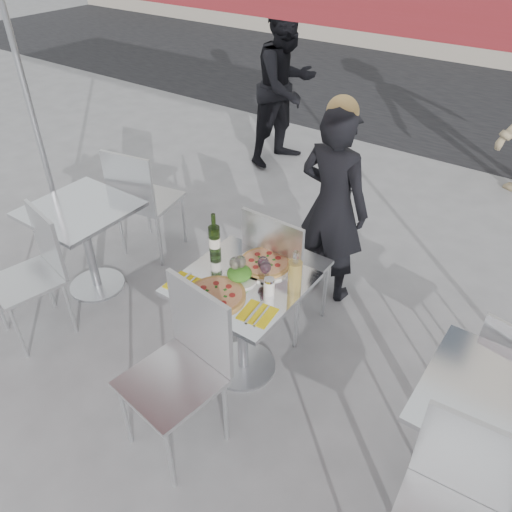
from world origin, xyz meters
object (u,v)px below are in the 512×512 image
Objects in this scene: main_table at (242,308)px; napkin_right at (257,313)px; pizza_near at (216,295)px; side_chair_lfar at (141,195)px; napkin_left at (183,283)px; salad_plate at (240,274)px; wine_bottle at (214,239)px; wineglass_white_a at (235,264)px; wineglass_red_a at (265,268)px; pedestrian_a at (286,86)px; woman_diner at (333,207)px; wineglass_red_b at (263,263)px; wineglass_white_b at (240,263)px; chair_far at (281,263)px; side_chair_lnear at (36,265)px; carafe at (295,277)px; chair_near at (185,359)px; side_table_right at (492,429)px; pizza_far at (265,263)px; side_chair_rnear at (455,502)px; sugar_shaker at (269,286)px; side_table_left at (85,231)px.

napkin_right is at bearing -36.00° from main_table.
pizza_near is at bearing 177.26° from napkin_right.
napkin_left is (1.21, -0.79, 0.15)m from side_chair_lfar.
wine_bottle is (-0.29, 0.12, 0.08)m from salad_plate.
wineglass_white_a reaches higher than napkin_right.
pedestrian_a is at bearing 120.60° from wineglass_red_a.
woman_diner is 9.79× the size of wineglass_red_b.
pizza_near is 0.25m from wineglass_white_b.
chair_far reaches higher than side_chair_lnear.
side_chair_lfar is 3.42× the size of wine_bottle.
napkin_right is at bearing 22.92° from side_chair_lnear.
pedestrian_a is at bearing 117.44° from wineglass_white_a.
carafe is at bearing 5.55° from wineglass_red_a.
side_chair_lnear is (-1.45, 0.08, -0.05)m from chair_near.
chair_near reaches higher than napkin_left.
wine_bottle is at bearing 172.34° from wineglass_red_a.
wineglass_red_b is (0.11, 0.09, 0.07)m from salad_plate.
side_chair_lnear is at bearing -167.87° from pizza_near.
side_table_right is 1.51m from pizza_far.
salad_plate is at bearing 148.15° from side_chair_lfar.
side_chair_rnear is (1.48, -0.94, -0.03)m from chair_far.
side_chair_lnear is 2.87m from side_chair_rnear.
main_table is at bearing -139.12° from pedestrian_a.
side_chair_lnear is at bearing -158.40° from wineglass_red_b.
main_table is 0.33m from sugar_shaker.
pedestrian_a is at bearing 104.91° from side_chair_lnear.
salad_plate is 1.40× the size of wineglass_white_b.
side_chair_lfar reaches higher than main_table.
side_table_left is 1.65m from wineglass_red_a.
wine_bottle is (-0.31, 0.13, 0.32)m from main_table.
main_table is 1.50m from side_table_left.
carafe is 1.45× the size of napkin_right.
main_table is 0.32m from wineglass_white_b.
wineglass_red_b is at bearing -61.08° from pizza_far.
side_chair_rnear is at bearing -18.86° from wineglass_white_b.
side_chair_lfar is at bearing 151.98° from pizza_near.
side_chair_rnear is 6.08× the size of wineglass_white_b.
wineglass_white_a is 1.00× the size of wineglass_red_a.
wineglass_white_a is 0.04m from wineglass_white_b.
side_table_left is 0.78× the size of side_chair_rnear.
wineglass_red_b reaches higher than pizza_near.
side_table_right is 1.33m from sugar_shaker.
salad_plate is at bearing 157.56° from side_chair_rnear.
napkin_left is at bearing 69.88° from chair_far.
wine_bottle is at bearing 156.78° from side_chair_rnear.
carafe reaches higher than napkin_right.
pizza_far is 1.21× the size of wine_bottle.
main_table is 0.78× the size of side_chair_rnear.
side_table_left is 1.89m from woman_diner.
chair_near is at bearing -158.76° from side_table_right.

